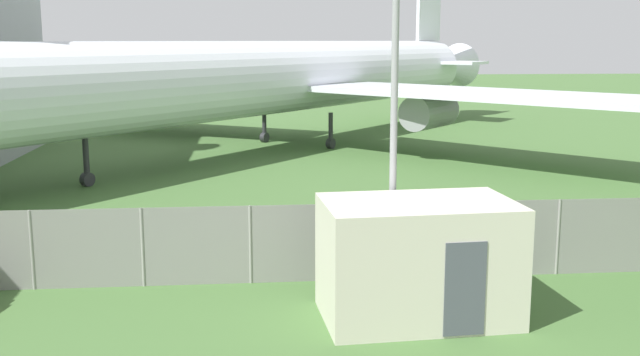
% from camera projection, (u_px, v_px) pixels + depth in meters
% --- Properties ---
extents(perimeter_fence, '(56.07, 0.07, 1.91)m').
position_uv_depth(perimeter_fence, '(250.00, 245.00, 17.92)').
color(perimeter_fence, gray).
rests_on(perimeter_fence, ground).
extents(airplane, '(33.23, 38.59, 11.44)m').
position_uv_depth(airplane, '(281.00, 78.00, 39.98)').
color(airplane, white).
rests_on(airplane, ground).
extents(portable_cabin, '(4.12, 2.74, 2.51)m').
position_uv_depth(portable_cabin, '(418.00, 260.00, 15.65)').
color(portable_cabin, beige).
rests_on(portable_cabin, ground).
extents(light_mast, '(0.44, 0.44, 8.46)m').
position_uv_depth(light_mast, '(395.00, 71.00, 16.32)').
color(light_mast, '#99999E').
rests_on(light_mast, ground).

